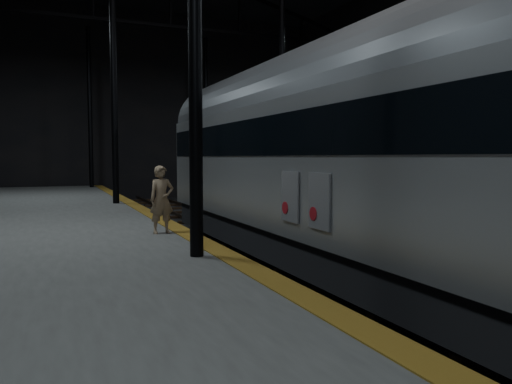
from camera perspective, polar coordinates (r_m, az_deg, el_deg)
ground at (r=14.98m, az=3.11°, el=-7.19°), size 44.00×44.00×0.00m
platform_left at (r=13.47m, az=-27.16°, el=-6.73°), size 9.00×43.80×1.00m
platform_right at (r=19.36m, az=23.55°, el=-3.47°), size 9.00×43.80×1.00m
tactile_strip at (r=13.72m, az=-9.20°, el=-4.01°), size 0.50×43.80×0.01m
track at (r=14.97m, az=3.11°, el=-6.93°), size 2.40×43.00×0.24m
train at (r=11.46m, az=11.39°, el=5.06°), size 3.14×21.01×5.62m
woman at (r=12.66m, az=-10.73°, el=-0.86°), size 0.66×0.48×1.70m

